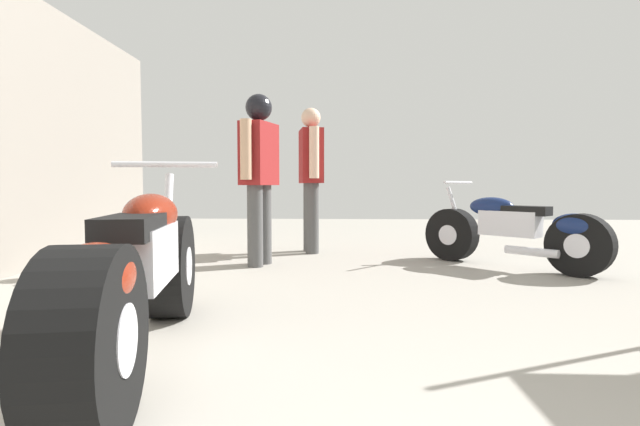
% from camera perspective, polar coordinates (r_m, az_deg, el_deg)
% --- Properties ---
extents(ground_plane, '(16.52, 16.52, 0.00)m').
position_cam_1_polar(ground_plane, '(3.16, 5.31, -11.38)').
color(ground_plane, '#9E998E').
extents(motorcycle_maroon_cruiser, '(0.70, 2.03, 0.94)m').
position_cam_1_polar(motorcycle_maroon_cruiser, '(2.31, -21.01, -7.22)').
color(motorcycle_maroon_cruiser, black).
rests_on(motorcycle_maroon_cruiser, ground_plane).
extents(motorcycle_black_naked, '(1.43, 1.37, 0.85)m').
position_cam_1_polar(motorcycle_black_naked, '(4.94, 22.39, -2.05)').
color(motorcycle_black_naked, black).
rests_on(motorcycle_black_naked, ground_plane).
extents(mechanic_in_blue, '(0.33, 0.70, 1.72)m').
position_cam_1_polar(mechanic_in_blue, '(5.65, -1.11, 5.09)').
color(mechanic_in_blue, '#4C4C4C').
rests_on(mechanic_in_blue, ground_plane).
extents(mechanic_with_helmet, '(0.36, 0.67, 1.71)m').
position_cam_1_polar(mechanic_with_helmet, '(4.76, -7.38, 5.97)').
color(mechanic_with_helmet, '#4C4C4C').
rests_on(mechanic_with_helmet, ground_plane).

